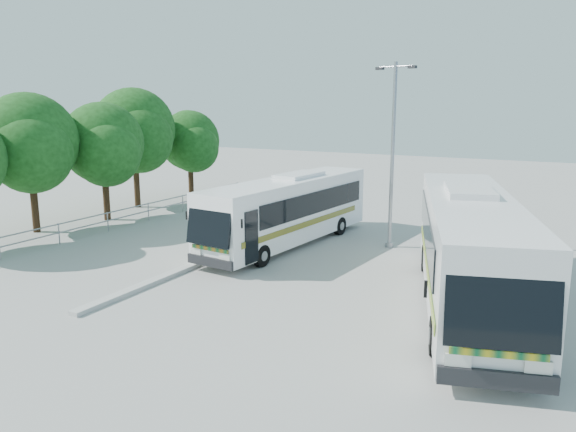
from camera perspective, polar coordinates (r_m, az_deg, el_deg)
The scene contains 10 objects.
ground at distance 21.53m, azimuth -4.74°, elevation -6.03°, with size 100.00×100.00×0.00m, color gray.
kerb_divider at distance 24.34m, azimuth -6.74°, elevation -3.80°, with size 0.40×16.00×0.15m, color #B2B2AD.
railing at distance 30.54m, azimuth -16.53°, elevation 0.23°, with size 0.06×22.00×1.00m.
tree_far_b at distance 30.49m, azimuth -24.75°, elevation 6.90°, with size 5.33×5.03×6.96m.
tree_far_c at distance 32.35m, azimuth -18.21°, elevation 7.04°, with size 4.97×4.69×6.49m.
tree_far_d at distance 35.78m, azimuth -15.30°, elevation 8.48°, with size 5.62×5.30×7.33m.
tree_far_e at distance 38.80m, azimuth -9.89°, elevation 7.55°, with size 4.54×4.28×5.92m.
coach_main at distance 25.54m, azimuth 0.02°, elevation 0.69°, with size 3.22×11.16×3.05m.
coach_adjacent at distance 18.82m, azimuth 17.95°, elevation -3.06°, with size 6.01×12.84×3.51m.
lamppost at distance 25.23m, azimuth 10.59°, elevation 6.85°, with size 1.96×0.72×8.16m.
Camera 1 is at (11.23, -17.18, 6.50)m, focal length 35.00 mm.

